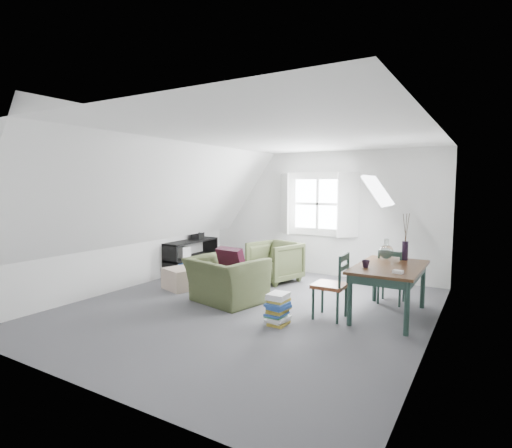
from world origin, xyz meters
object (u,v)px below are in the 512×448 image
Objects in this scene: media_shelf at (189,258)px; armchair_near at (226,302)px; armchair_far at (275,281)px; ottoman at (182,278)px; magazine_stack at (278,309)px; dining_chair_near at (332,285)px; dining_table at (389,272)px; dining_chair_far at (391,275)px.

armchair_near is at bearing -33.32° from media_shelf.
armchair_far is 1.52× the size of ottoman.
armchair_near is 1.28m from magazine_stack.
armchair_far is (0.02, 1.58, 0.00)m from armchair_near.
dining_table is at bearing 145.44° from dining_chair_near.
ottoman is 0.65× the size of dining_chair_far.
media_shelf reaches higher than ottoman.
dining_chair_far reaches higher than media_shelf.
magazine_stack reaches higher than armchair_near.
magazine_stack reaches higher than armchair_far.
dining_chair_far reaches higher than ottoman.
dining_chair_near reaches higher than ottoman.
dining_chair_far is 2.04m from magazine_stack.
ottoman is 3.53m from dining_table.
dining_chair_near is at bearing 47.59° from magazine_stack.
dining_chair_far is 2.05× the size of magazine_stack.
ottoman is 0.61× the size of dining_chair_near.
armchair_far is at bearing 9.78° from media_shelf.
dining_chair_near reaches higher than media_shelf.
dining_chair_near is 2.21× the size of magazine_stack.
ottoman is at bearing 161.84° from magazine_stack.
dining_table is 1.70× the size of dining_chair_far.
media_shelf is at bearing 169.93° from dining_table.
armchair_near is at bearing -13.48° from ottoman.
dining_chair_far reaches higher than armchair_near.
armchair_far reaches higher than ottoman.
armchair_far is 2.04× the size of magazine_stack.
dining_chair_far is 0.93× the size of dining_chair_near.
armchair_near is 2.50m from dining_table.
ottoman is 0.38× the size of dining_table.
dining_table is 4.28m from media_shelf.
armchair_near is at bearing -68.68° from dining_chair_near.
dining_chair_far reaches higher than magazine_stack.
magazine_stack is (1.15, -2.06, 0.21)m from armchair_far.
dining_table is 0.83m from dining_chair_near.
magazine_stack is (-1.07, -1.72, -0.23)m from dining_chair_far.
media_shelf is at bearing -154.88° from armchair_far.
magazine_stack is at bearing -28.82° from media_shelf.
dining_table is 3.49× the size of magazine_stack.
armchair_near is at bearing 13.61° from dining_chair_far.
dining_table reaches higher than armchair_far.
dining_chair_far is at bearing 58.10° from magazine_stack.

